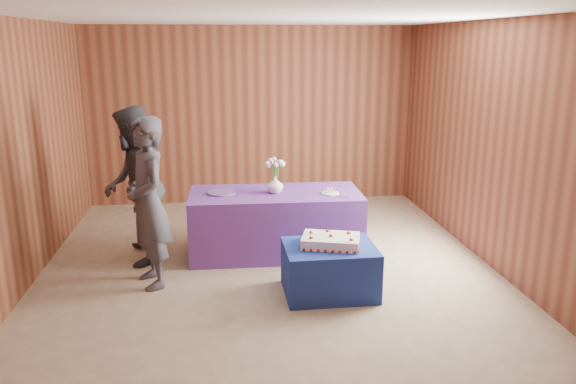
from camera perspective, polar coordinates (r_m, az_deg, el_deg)
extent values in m
plane|color=#9D886C|center=(6.18, -1.86, -8.44)|extent=(6.00, 6.00, 0.00)
cube|color=brown|center=(8.73, -3.73, 7.71)|extent=(5.00, 0.04, 2.70)
cube|color=brown|center=(2.91, 3.29, -7.44)|extent=(5.00, 0.04, 2.70)
cube|color=brown|center=(6.09, -26.13, 2.99)|extent=(0.04, 6.00, 2.70)
cube|color=brown|center=(6.48, 20.67, 4.21)|extent=(0.04, 6.00, 2.70)
cube|color=white|center=(5.67, -2.10, 17.45)|extent=(5.00, 6.00, 0.04)
cube|color=#1B3A99|center=(5.69, 4.24, -7.87)|extent=(0.91, 0.71, 0.50)
cube|color=#61328B|center=(6.68, -1.28, -3.16)|extent=(2.02, 0.94, 0.75)
cube|color=white|center=(5.59, 4.36, -4.98)|extent=(0.64, 0.51, 0.10)
sphere|color=#B71B0E|center=(5.46, 1.26, -5.86)|extent=(0.03, 0.03, 0.03)
sphere|color=#B71B0E|center=(5.41, 7.14, -6.14)|extent=(0.03, 0.03, 0.03)
sphere|color=#B71B0E|center=(5.80, 1.76, -4.56)|extent=(0.03, 0.03, 0.03)
sphere|color=#B71B0E|center=(5.76, 7.28, -4.82)|extent=(0.03, 0.03, 0.03)
sphere|color=#B71B0E|center=(5.49, 2.55, -4.56)|extent=(0.03, 0.03, 0.03)
cone|color=#166327|center=(5.50, 2.79, -4.66)|extent=(0.02, 0.02, 0.02)
sphere|color=#B71B0E|center=(5.64, 5.96, -4.12)|extent=(0.03, 0.03, 0.03)
cone|color=#166327|center=(5.65, 6.18, -4.21)|extent=(0.02, 0.02, 0.02)
sphere|color=#B71B0E|center=(5.57, 4.38, -4.33)|extent=(0.03, 0.03, 0.03)
cone|color=#166327|center=(5.57, 4.61, -4.42)|extent=(0.02, 0.02, 0.02)
imported|color=silver|center=(6.53, -1.32, 0.76)|extent=(0.25, 0.25, 0.20)
cylinder|color=#2C6126|center=(6.49, -1.00, 2.29)|extent=(0.01, 0.01, 0.16)
sphere|color=silver|center=(6.48, -0.50, 2.99)|extent=(0.05, 0.05, 0.05)
cylinder|color=#2C6126|center=(6.51, -1.06, 2.33)|extent=(0.01, 0.01, 0.16)
sphere|color=white|center=(6.53, -0.66, 3.07)|extent=(0.05, 0.05, 0.05)
cylinder|color=#2C6126|center=(6.52, -1.19, 2.35)|extent=(0.01, 0.01, 0.16)
sphere|color=silver|center=(6.56, -0.99, 3.12)|extent=(0.05, 0.05, 0.05)
cylinder|color=#2C6126|center=(6.53, -1.36, 2.36)|extent=(0.01, 0.01, 0.16)
sphere|color=white|center=(6.57, -1.42, 3.14)|extent=(0.05, 0.05, 0.05)
cylinder|color=#2C6126|center=(6.52, -1.52, 2.34)|extent=(0.01, 0.01, 0.16)
sphere|color=silver|center=(6.55, -1.82, 3.10)|extent=(0.05, 0.05, 0.05)
cylinder|color=#2C6126|center=(6.51, -1.63, 2.31)|extent=(0.01, 0.01, 0.16)
sphere|color=white|center=(6.51, -2.09, 3.03)|extent=(0.05, 0.05, 0.05)
cylinder|color=#2C6126|center=(6.49, -1.66, 2.27)|extent=(0.01, 0.01, 0.16)
sphere|color=silver|center=(6.47, -2.17, 2.94)|extent=(0.05, 0.05, 0.05)
cylinder|color=#2C6126|center=(6.47, -1.60, 2.24)|extent=(0.01, 0.01, 0.16)
sphere|color=white|center=(6.42, -2.02, 2.86)|extent=(0.05, 0.05, 0.05)
cylinder|color=#2C6126|center=(6.46, -1.47, 2.22)|extent=(0.01, 0.01, 0.16)
sphere|color=silver|center=(6.39, -1.68, 2.80)|extent=(0.05, 0.05, 0.05)
cylinder|color=#2C6126|center=(6.45, -1.30, 2.21)|extent=(0.01, 0.01, 0.16)
sphere|color=white|center=(6.38, -1.25, 2.79)|extent=(0.05, 0.05, 0.05)
cylinder|color=#2C6126|center=(6.46, -1.13, 2.23)|extent=(0.01, 0.01, 0.16)
sphere|color=silver|center=(6.40, -0.84, 2.82)|extent=(0.05, 0.05, 0.05)
cylinder|color=#2C6126|center=(6.48, -1.02, 2.26)|extent=(0.01, 0.01, 0.16)
sphere|color=white|center=(6.44, -0.57, 2.90)|extent=(0.05, 0.05, 0.05)
cylinder|color=#634891|center=(6.57, -6.80, -0.07)|extent=(0.37, 0.37, 0.02)
cylinder|color=silver|center=(6.54, 4.31, -0.11)|extent=(0.24, 0.24, 0.01)
cube|color=white|center=(6.53, 4.31, 0.18)|extent=(0.07, 0.07, 0.06)
sphere|color=#B71B0E|center=(6.50, 4.35, 0.48)|extent=(0.02, 0.02, 0.02)
cube|color=silver|center=(6.41, 5.03, -0.48)|extent=(0.25, 0.11, 0.00)
imported|color=#3B3A44|center=(5.84, -14.00, -1.12)|extent=(0.63, 0.75, 1.76)
imported|color=#2F3039|center=(6.51, -15.35, 0.56)|extent=(0.76, 0.93, 1.78)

